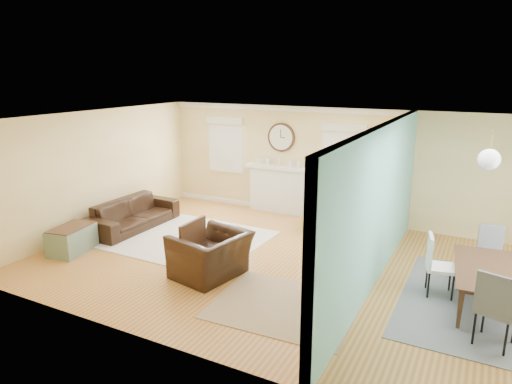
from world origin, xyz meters
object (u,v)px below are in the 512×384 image
at_px(green_chair, 326,213).
at_px(credenza, 375,228).
at_px(sofa, 133,214).
at_px(dining_table, 491,289).
at_px(eames_chair, 211,255).

relative_size(green_chair, credenza, 0.51).
distance_m(sofa, dining_table, 7.12).
relative_size(credenza, dining_table, 0.80).
height_order(sofa, dining_table, sofa).
bearing_deg(eames_chair, dining_table, 114.27).
distance_m(credenza, dining_table, 2.65).
height_order(sofa, eames_chair, eames_chair).
distance_m(sofa, green_chair, 4.29).
relative_size(green_chair, dining_table, 0.41).
xyz_separation_m(sofa, credenza, (5.03, 1.32, 0.08)).
height_order(eames_chair, green_chair, eames_chair).
bearing_deg(credenza, sofa, -165.30).
height_order(sofa, credenza, credenza).
bearing_deg(sofa, credenza, -74.88).
bearing_deg(eames_chair, sofa, -102.85).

